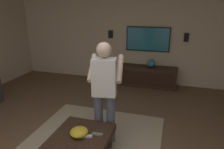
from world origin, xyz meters
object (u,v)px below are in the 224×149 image
Objects in this scene: coffee_table at (79,144)px; remote_white at (87,136)px; media_console at (145,76)px; wall_speaker_right at (111,34)px; remote_grey at (98,134)px; bowl at (79,132)px; vase_round at (152,63)px; wall_speaker_left at (186,37)px; person_standing at (105,88)px; tv at (148,39)px.

remote_white is at bearing -60.23° from coffee_table.
media_console is at bearing -7.76° from coffee_table.
media_console is 1.55m from wall_speaker_right.
remote_grey is 3.62m from wall_speaker_right.
wall_speaker_right is (3.48, 0.61, 0.91)m from bowl.
remote_white is 1.00× the size of remote_grey.
wall_speaker_right reaches higher than coffee_table.
wall_speaker_left is (0.26, -0.83, 0.70)m from vase_round.
media_console is at bearing -103.29° from wall_speaker_right.
bowl is at bearing 157.30° from wall_speaker_left.
person_standing reaches higher than remote_white.
vase_round is at bearing -18.94° from person_standing.
vase_round is at bearing -101.88° from wall_speaker_right.
remote_grey is at bearing 175.95° from person_standing.
tv reaches higher than remote_white.
wall_speaker_left is 2.07m from wall_speaker_right.
remote_white is at bearing -5.73° from tv.
coffee_table is at bearing 9.28° from remote_white.
person_standing reaches higher than media_console.
coffee_table is at bearing -169.94° from wall_speaker_right.
remote_white is 0.15m from remote_grey.
wall_speaker_left is at bearing -90.00° from wall_speaker_right.
vase_round is (2.67, -0.43, -0.27)m from person_standing.
person_standing is at bearing -16.45° from coffee_table.
bowl is at bearing -8.18° from media_console.
tv reaches higher than wall_speaker_left.
remote_grey is (0.15, -0.22, 0.12)m from coffee_table.
bowl is at bearing -170.02° from wall_speaker_right.
remote_white is at bearing 158.95° from wall_speaker_left.
wall_speaker_left is at bearing 65.63° from remote_grey.
wall_speaker_left is (0.01, -0.99, 0.08)m from tv.
tv is 3.59m from remote_white.
media_console is 1.49m from wall_speaker_left.
wall_speaker_left is at bearing -72.50° from vase_round.
tv is at bearing -180.00° from media_console.
person_standing reaches higher than tv.
media_console is 11.33× the size of remote_grey.
person_standing is 2.72m from vase_round.
tv reaches higher than coffee_table.
wall_speaker_left is 1.00× the size of wall_speaker_right.
person_standing is 10.93× the size of remote_white.
wall_speaker_left is (3.39, -1.21, 0.94)m from remote_grey.
tv is at bearing 33.62° from vase_round.
wall_speaker_right is at bearing 5.66° from person_standing.
remote_grey is at bearing -164.85° from remote_white.
bowl is at bearing -7.62° from tv.
wall_speaker_left is at bearing -22.70° from bowl.
bowl is 0.12m from remote_white.
remote_grey is (-0.46, -0.05, -0.52)m from person_standing.
tv is 5.40× the size of vase_round.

